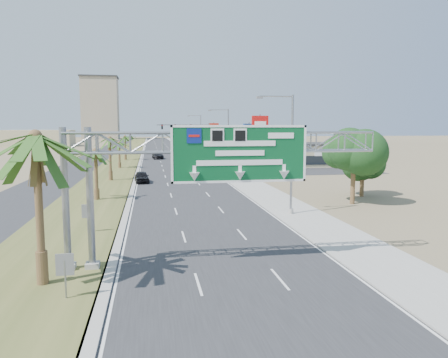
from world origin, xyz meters
TOP-DOWN VIEW (x-y plane):
  - ground at (0.00, 0.00)m, footprint 600.00×600.00m
  - road at (0.00, 110.00)m, footprint 12.00×300.00m
  - sidewalk_right at (8.50, 110.00)m, footprint 4.00×300.00m
  - median_grass at (-10.00, 110.00)m, footprint 7.00×300.00m
  - opposing_road at (-17.00, 110.00)m, footprint 8.00×300.00m
  - sign_gantry at (-1.06, 9.93)m, footprint 16.75×1.24m
  - palm_near at (-9.20, 8.00)m, footprint 5.70×5.70m
  - palm_row_b at (-9.50, 32.00)m, footprint 3.99×3.99m
  - palm_row_c at (-9.50, 48.00)m, footprint 3.99×3.99m
  - palm_row_d at (-9.50, 66.00)m, footprint 3.99×3.99m
  - palm_row_e at (-9.50, 85.00)m, footprint 3.99×3.99m
  - palm_row_f at (-9.50, 110.00)m, footprint 3.99×3.99m
  - streetlight_near at (7.30, 22.00)m, footprint 3.27×0.44m
  - streetlight_mid at (7.30, 52.00)m, footprint 3.27×0.44m
  - streetlight_far at (7.30, 88.00)m, footprint 3.27×0.44m
  - signal_mast at (5.17, 71.97)m, footprint 10.28×0.71m
  - store_building at (22.00, 66.00)m, footprint 18.00×10.00m
  - oak_near at (15.00, 26.00)m, footprint 4.50×4.50m
  - oak_far at (18.00, 30.00)m, footprint 3.50×3.50m
  - median_signback_a at (-7.80, 6.00)m, footprint 0.75×0.08m
  - median_signback_b at (-8.50, 18.00)m, footprint 0.75×0.08m
  - tower_distant at (-32.00, 250.00)m, footprint 20.00×16.00m
  - building_distant_left at (-45.00, 160.00)m, footprint 24.00×14.00m
  - building_distant_right at (30.00, 140.00)m, footprint 20.00×12.00m
  - car_left_lane at (-5.30, 45.46)m, footprint 2.12×4.53m
  - car_mid_lane at (1.35, 57.36)m, footprint 1.64×4.62m
  - car_right_lane at (4.54, 71.86)m, footprint 2.39×4.96m
  - car_far at (-2.45, 87.88)m, footprint 2.74×5.86m
  - pole_sign_red_near at (11.24, 47.44)m, footprint 2.42×0.50m
  - pole_sign_blue at (10.57, 51.48)m, footprint 1.94×1.11m
  - pole_sign_red_far at (10.17, 85.34)m, footprint 2.22×0.49m

SIDE VIEW (x-z plane):
  - ground at x=0.00m, z-range 0.00..0.00m
  - road at x=0.00m, z-range 0.00..0.02m
  - opposing_road at x=-17.00m, z-range 0.00..0.02m
  - sidewalk_right at x=8.50m, z-range 0.00..0.10m
  - median_grass at x=-10.00m, z-range 0.00..0.12m
  - car_right_lane at x=4.54m, z-range 0.00..1.36m
  - car_left_lane at x=-5.30m, z-range 0.00..1.50m
  - car_mid_lane at x=1.35m, z-range 0.00..1.52m
  - car_far at x=-2.45m, z-range 0.00..1.65m
  - median_signback_a at x=-7.80m, z-range 0.41..2.49m
  - median_signback_b at x=-8.50m, z-range 0.41..2.49m
  - store_building at x=22.00m, z-range 0.00..4.00m
  - building_distant_right at x=30.00m, z-range 0.00..5.00m
  - building_distant_left at x=-45.00m, z-range 0.00..6.00m
  - oak_far at x=18.00m, z-range 1.02..6.62m
  - palm_row_d at x=-9.50m, z-range 1.69..7.14m
  - oak_near at x=15.00m, z-range 1.13..7.93m
  - streetlight_near at x=7.30m, z-range -0.31..9.69m
  - streetlight_mid at x=7.30m, z-range -0.31..9.69m
  - streetlight_far at x=7.30m, z-range -0.31..9.69m
  - palm_row_f at x=-9.50m, z-range 1.83..7.58m
  - signal_mast at x=5.17m, z-range 0.85..8.85m
  - palm_row_b at x=-9.50m, z-range 1.93..7.87m
  - palm_row_e at x=-9.50m, z-range 2.02..8.16m
  - palm_row_c at x=-9.50m, z-range 2.29..9.04m
  - pole_sign_blue at x=10.57m, z-range 1.97..9.98m
  - sign_gantry at x=-1.06m, z-range 2.31..9.81m
  - pole_sign_red_far at x=10.17m, z-range 2.40..10.71m
  - palm_near at x=-9.20m, z-range 2.76..11.11m
  - pole_sign_red_near at x=11.24m, z-range 2.62..11.72m
  - tower_distant at x=-32.00m, z-range 0.00..35.00m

